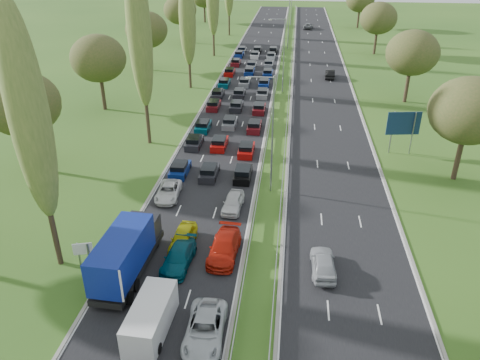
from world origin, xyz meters
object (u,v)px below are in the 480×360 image
(info_sign, at_px, (83,251))
(direction_sign, at_px, (403,125))
(near_car_2, at_px, (168,191))
(white_van_rear, at_px, (152,315))
(blue_lorry, at_px, (127,252))

(info_sign, height_order, direction_sign, direction_sign)
(near_car_2, distance_m, white_van_rear, 17.79)
(blue_lorry, height_order, white_van_rear, blue_lorry)
(near_car_2, relative_size, info_sign, 2.25)
(near_car_2, distance_m, direction_sign, 28.72)
(near_car_2, distance_m, blue_lorry, 12.14)
(blue_lorry, distance_m, direction_sign, 36.05)
(blue_lorry, xyz_separation_m, info_sign, (-3.81, 0.55, -0.67))
(blue_lorry, relative_size, white_van_rear, 1.69)
(info_sign, relative_size, direction_sign, 0.40)
(white_van_rear, distance_m, direction_sign, 38.14)
(info_sign, distance_m, direction_sign, 38.46)
(near_car_2, relative_size, white_van_rear, 0.85)
(near_car_2, relative_size, blue_lorry, 0.50)
(blue_lorry, relative_size, info_sign, 4.46)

